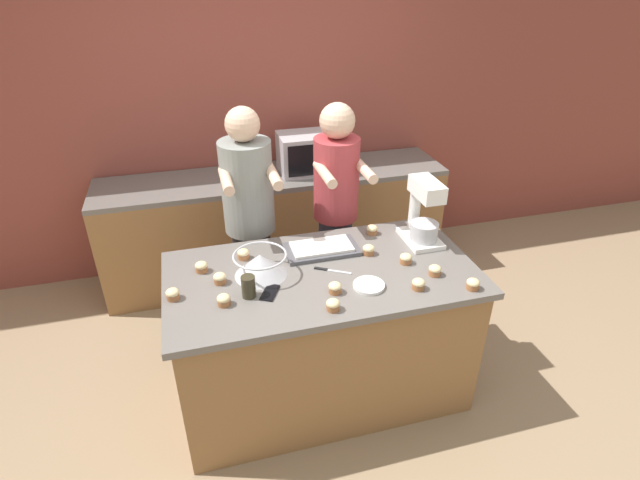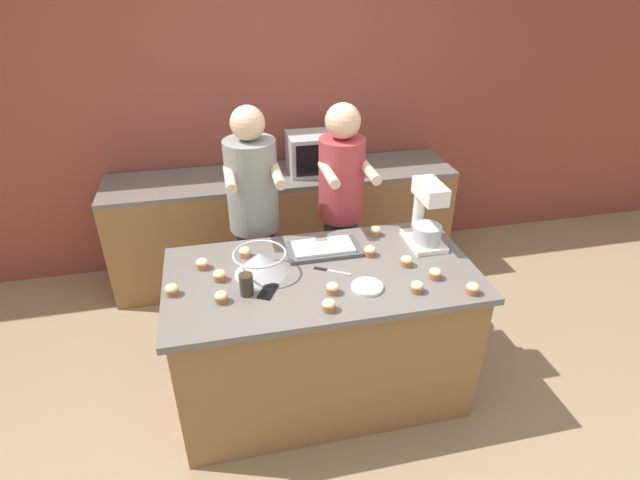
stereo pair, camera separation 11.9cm
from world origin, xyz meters
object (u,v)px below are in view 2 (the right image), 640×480
cell_phone (268,291)px  cupcake_8 (172,290)px  stand_mixer (426,217)px  cupcake_5 (417,287)px  cupcake_10 (221,297)px  cupcake_12 (473,288)px  cupcake_6 (435,273)px  cupcake_7 (370,251)px  mixing_bowl (260,262)px  cupcake_11 (407,261)px  person_right (341,215)px  person_left (255,224)px  small_plate (367,287)px  cupcake_2 (333,288)px  microwave_oven (317,153)px  cupcake_0 (219,275)px  cupcake_4 (202,264)px  baking_tray (323,249)px  knife (330,271)px  drinking_glass (246,285)px  cupcake_1 (245,252)px  cupcake_9 (329,305)px  cupcake_3 (375,231)px

cell_phone → cupcake_8: (-0.49, 0.08, 0.02)m
stand_mixer → cupcake_8: size_ratio=5.84×
cupcake_5 → cupcake_10: size_ratio=1.00×
cupcake_12 → cupcake_5: bearing=164.7°
cupcake_6 → cupcake_7: (-0.28, 0.31, 0.00)m
cupcake_8 → cupcake_6: bearing=-6.4°
mixing_bowl → cupcake_11: bearing=-7.1°
cell_phone → cupcake_11: (0.81, 0.08, 0.02)m
person_right → cupcake_5: bearing=-80.8°
person_left → cupcake_10: (-0.26, -0.84, 0.05)m
small_plate → cupcake_2: (-0.19, -0.00, 0.02)m
cupcake_11 → cupcake_5: bearing=-98.9°
cupcake_10 → cupcake_12: bearing=-9.3°
microwave_oven → cupcake_8: microwave_oven is taller
mixing_bowl → cupcake_0: 0.23m
cupcake_4 → cupcake_8: bearing=-125.6°
baking_tray → knife: (-0.01, -0.22, -0.02)m
drinking_glass → cupcake_11: (0.92, 0.08, -0.03)m
person_left → cupcake_2: size_ratio=24.12×
mixing_bowl → baking_tray: size_ratio=0.68×
microwave_oven → cupcake_0: (-0.85, -1.40, -0.14)m
cupcake_1 → cupcake_8: size_ratio=1.00×
cupcake_2 → cupcake_12: same height
person_right → cupcake_5: person_right is taller
mixing_bowl → cupcake_0: bearing=-174.7°
small_plate → knife: (-0.16, 0.20, -0.01)m
cupcake_9 → cupcake_11: same height
drinking_glass → cupcake_8: size_ratio=1.74×
mixing_bowl → cupcake_3: (0.76, 0.28, -0.04)m
cupcake_6 → cupcake_12: size_ratio=1.00×
cell_phone → cupcake_12: size_ratio=2.30×
stand_mixer → cupcake_3: bearing=148.0°
baking_tray → cupcake_8: size_ratio=6.30×
drinking_glass → cupcake_8: (-0.38, 0.08, -0.03)m
small_plate → cupcake_11: size_ratio=2.46×
cupcake_3 → cupcake_12: same height
knife → cupcake_5: 0.50m
knife → cupcake_5: (0.40, -0.29, 0.03)m
knife → cupcake_4: bearing=165.0°
stand_mixer → cupcake_1: (-1.09, 0.08, -0.15)m
cell_phone → cupcake_5: bearing=-12.5°
mixing_bowl → baking_tray: bearing=21.5°
cupcake_5 → cell_phone: bearing=167.5°
cupcake_1 → stand_mixer: bearing=-4.3°
cell_phone → cupcake_11: 0.81m
small_plate → person_right: bearing=84.3°
small_plate → cupcake_0: 0.80m
cupcake_2 → cupcake_9: size_ratio=1.00×
cupcake_2 → cupcake_12: 0.73m
stand_mixer → cupcake_4: size_ratio=5.84×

